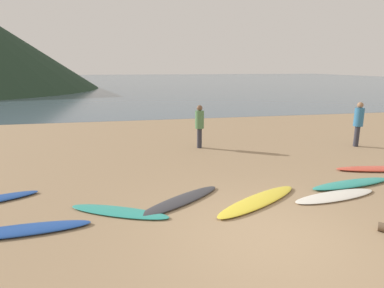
# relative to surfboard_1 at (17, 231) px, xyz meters

# --- Properties ---
(ground_plane) EXTENTS (120.00, 120.00, 0.20)m
(ground_plane) POSITION_rel_surfboard_1_xyz_m (4.38, 8.91, -0.14)
(ground_plane) COLOR #997C5B
(ground_plane) RESTS_ON ground
(ocean_water) EXTENTS (140.00, 100.00, 0.01)m
(ocean_water) POSITION_rel_surfboard_1_xyz_m (4.38, 62.23, -0.04)
(ocean_water) COLOR #475B6B
(ocean_water) RESTS_ON ground
(surfboard_1) EXTENTS (2.57, 0.65, 0.09)m
(surfboard_1) POSITION_rel_surfboard_1_xyz_m (0.00, 0.00, 0.00)
(surfboard_1) COLOR #1E479E
(surfboard_1) RESTS_ON ground
(surfboard_2) EXTENTS (2.16, 1.40, 0.06)m
(surfboard_2) POSITION_rel_surfboard_1_xyz_m (1.79, 0.47, -0.01)
(surfboard_2) COLOR teal
(surfboard_2) RESTS_ON ground
(surfboard_3) EXTENTS (2.20, 1.74, 0.08)m
(surfboard_3) POSITION_rel_surfboard_1_xyz_m (3.12, 0.76, -0.01)
(surfboard_3) COLOR #333338
(surfboard_3) RESTS_ON ground
(surfboard_4) EXTENTS (2.51, 1.79, 0.08)m
(surfboard_4) POSITION_rel_surfboard_1_xyz_m (4.79, 0.39, -0.00)
(surfboard_4) COLOR yellow
(surfboard_4) RESTS_ON ground
(surfboard_5) EXTENTS (2.26, 0.87, 0.06)m
(surfboard_5) POSITION_rel_surfboard_1_xyz_m (6.65, 0.30, -0.01)
(surfboard_5) COLOR silver
(surfboard_5) RESTS_ON ground
(surfboard_6) EXTENTS (2.40, 0.79, 0.09)m
(surfboard_6) POSITION_rel_surfboard_1_xyz_m (7.52, 0.91, 0.00)
(surfboard_6) COLOR teal
(surfboard_6) RESTS_ON ground
(surfboard_7) EXTENTS (2.57, 0.95, 0.10)m
(surfboard_7) POSITION_rel_surfboard_1_xyz_m (9.13, 1.82, 0.01)
(surfboard_7) COLOR #D84C38
(surfboard_7) RESTS_ON ground
(person_0) EXTENTS (0.32, 0.32, 1.57)m
(person_0) POSITION_rel_surfboard_1_xyz_m (4.64, 5.50, 0.88)
(person_0) COLOR #2D2D38
(person_0) RESTS_ON ground
(person_1) EXTENTS (0.33, 0.33, 1.66)m
(person_1) POSITION_rel_surfboard_1_xyz_m (10.44, 4.53, 0.93)
(person_1) COLOR #2D2D38
(person_1) RESTS_ON ground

